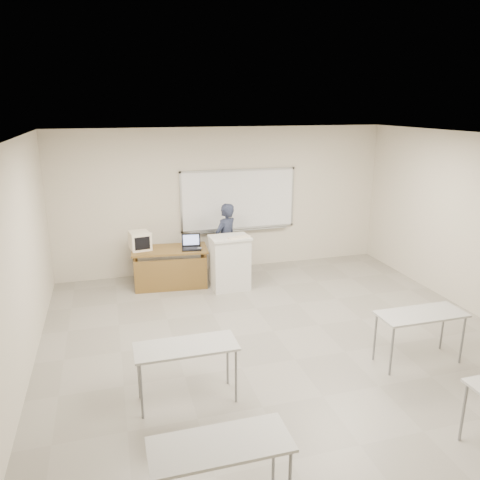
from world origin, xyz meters
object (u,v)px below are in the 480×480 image
object	(u,v)px
laptop	(191,246)
instructor_desk	(171,260)
podium	(230,263)
keyboard	(239,237)
crt_monitor	(140,241)
presenter	(226,241)
mouse	(200,248)
whiteboard	(239,200)

from	to	relation	value
laptop	instructor_desk	bearing A→B (deg)	-171.56
podium	keyboard	distance (m)	0.56
podium	laptop	world-z (taller)	podium
podium	crt_monitor	xyz separation A→B (m)	(-1.63, 0.61, 0.40)
laptop	presenter	world-z (taller)	presenter
podium	presenter	bearing A→B (deg)	80.48
keyboard	presenter	xyz separation A→B (m)	(-0.07, 0.74, -0.28)
instructor_desk	mouse	distance (m)	0.60
laptop	presenter	distance (m)	0.80
whiteboard	crt_monitor	world-z (taller)	whiteboard
podium	mouse	xyz separation A→B (m)	(-0.53, 0.29, 0.25)
instructor_desk	podium	world-z (taller)	podium
whiteboard	presenter	world-z (taller)	whiteboard
crt_monitor	mouse	bearing A→B (deg)	-25.45
instructor_desk	podium	size ratio (longest dim) A/B	1.38
instructor_desk	mouse	bearing A→B (deg)	-3.83
instructor_desk	laptop	size ratio (longest dim) A/B	3.98
whiteboard	crt_monitor	xyz separation A→B (m)	(-2.13, -0.54, -0.56)
instructor_desk	presenter	world-z (taller)	presenter
podium	crt_monitor	size ratio (longest dim) A/B	2.45
instructor_desk	laptop	bearing A→B (deg)	5.56
instructor_desk	mouse	xyz separation A→B (m)	(0.55, -0.09, 0.23)
podium	keyboard	world-z (taller)	keyboard
whiteboard	instructor_desk	world-z (taller)	whiteboard
podium	keyboard	xyz separation A→B (m)	(0.15, -0.12, 0.53)
podium	keyboard	bearing A→B (deg)	-40.79
presenter	podium	bearing A→B (deg)	47.16
podium	presenter	size ratio (longest dim) A/B	0.67
whiteboard	keyboard	world-z (taller)	whiteboard
instructor_desk	keyboard	world-z (taller)	keyboard
whiteboard	instructor_desk	size ratio (longest dim) A/B	1.72
whiteboard	keyboard	xyz separation A→B (m)	(-0.35, -1.28, -0.43)
laptop	keyboard	world-z (taller)	keyboard
mouse	keyboard	xyz separation A→B (m)	(0.68, -0.41, 0.28)
crt_monitor	presenter	distance (m)	1.71
presenter	crt_monitor	bearing A→B (deg)	-35.25
presenter	laptop	bearing A→B (deg)	-17.78
whiteboard	crt_monitor	bearing A→B (deg)	-165.69
instructor_desk	presenter	bearing A→B (deg)	17.15
podium	presenter	xyz separation A→B (m)	(0.08, 0.62, 0.25)
mouse	keyboard	bearing A→B (deg)	-28.92
laptop	mouse	bearing A→B (deg)	-22.82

